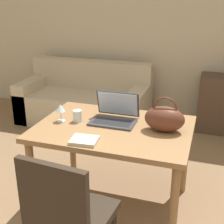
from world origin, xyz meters
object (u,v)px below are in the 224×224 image
handbag (165,118)px  couch (85,102)px  laptop (115,113)px  chair (67,214)px  wine_glass (61,109)px  drinking_glass (77,116)px

handbag → couch: bearing=129.7°
couch → laptop: (0.93, -1.54, 0.50)m
chair → couch: size_ratio=0.52×
laptop → wine_glass: size_ratio=2.46×
laptop → chair: bearing=-89.4°
chair → couch: bearing=116.0°
drinking_glass → wine_glass: (-0.13, -0.04, 0.06)m
chair → drinking_glass: 0.92m
chair → handbag: (0.41, 0.87, 0.31)m
chair → handbag: handbag is taller
laptop → couch: bearing=121.1°
laptop → drinking_glass: laptop is taller
handbag → drinking_glass: bearing=-177.2°
drinking_glass → couch: bearing=111.2°
chair → laptop: laptop is taller
wine_glass → laptop: bearing=20.2°
wine_glass → handbag: bearing=5.0°
couch → handbag: (1.34, -1.61, 0.54)m
chair → drinking_glass: bearing=114.9°
laptop → handbag: handbag is taller
drinking_glass → wine_glass: wine_glass is taller
couch → laptop: 1.86m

